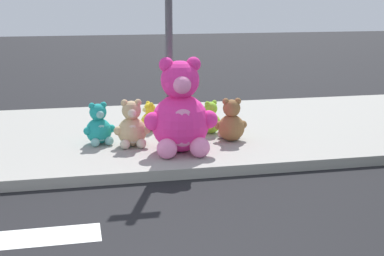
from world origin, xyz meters
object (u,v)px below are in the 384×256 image
plush_lavender (181,119)px  plush_brown (231,123)px  sign_pole (169,32)px  plush_pink_large (181,115)px  plush_teal (99,127)px  plush_yellow (149,119)px  plush_lime (210,120)px  plush_tan (132,128)px

plush_lavender → plush_brown: plush_brown is taller
sign_pole → plush_brown: sign_pole is taller
plush_pink_large → plush_teal: size_ratio=2.13×
plush_brown → plush_yellow: 1.49m
plush_brown → plush_teal: bearing=173.5°
plush_yellow → plush_lime: plush_lime is taller
plush_yellow → plush_teal: bearing=-141.7°
plush_lavender → plush_brown: 1.00m
plush_lavender → plush_yellow: bearing=162.3°
plush_pink_large → plush_brown: size_ratio=2.03×
plush_pink_large → plush_lime: (0.69, 0.98, -0.33)m
sign_pole → plush_teal: bearing=174.5°
plush_pink_large → plush_lavender: bearing=78.9°
plush_pink_large → plush_brown: plush_pink_large is taller
plush_lavender → plush_lime: size_ratio=0.92×
plush_yellow → plush_tan: 0.99m
plush_brown → sign_pole: bearing=172.3°
plush_brown → plush_pink_large: bearing=-152.7°
sign_pole → plush_lime: bearing=28.0°
plush_brown → plush_tan: bearing=-180.0°
plush_yellow → plush_tan: size_ratio=0.69×
plush_pink_large → plush_lime: plush_pink_large is taller
plush_pink_large → plush_lime: size_ratio=2.52×
plush_pink_large → plush_lime: bearing=55.1°
plush_brown → plush_lime: 0.56m
plush_tan → plush_brown: bearing=0.0°
plush_yellow → plush_tan: bearing=-112.6°
plush_lavender → plush_lime: (0.45, -0.23, 0.02)m
sign_pole → plush_brown: (0.95, -0.13, -1.43)m
plush_pink_large → plush_teal: bearing=148.6°
plush_teal → plush_tan: plush_tan is taller
sign_pole → plush_lime: sign_pole is taller
plush_lavender → plush_lime: plush_lime is taller
sign_pole → plush_yellow: 1.71m
plush_teal → plush_brown: (2.03, -0.23, 0.01)m
plush_brown → plush_tan: 1.55m
plush_teal → plush_lime: plush_teal is taller
plush_pink_large → plush_yellow: size_ratio=2.81×
plush_lime → sign_pole: bearing=-152.0°
plush_lavender → plush_yellow: (-0.51, 0.16, -0.01)m
plush_tan → plush_lime: bearing=21.2°
sign_pole → plush_pink_large: bearing=-84.6°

